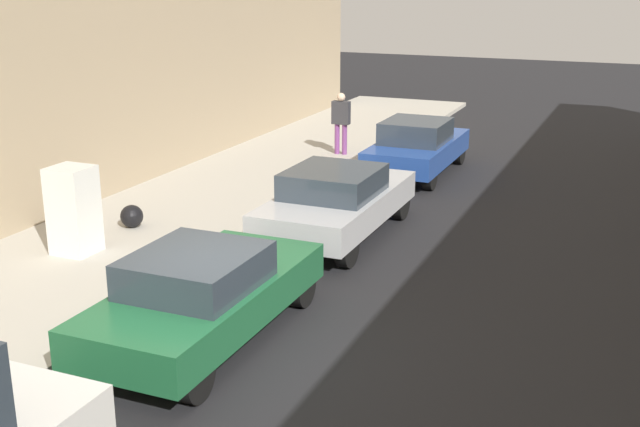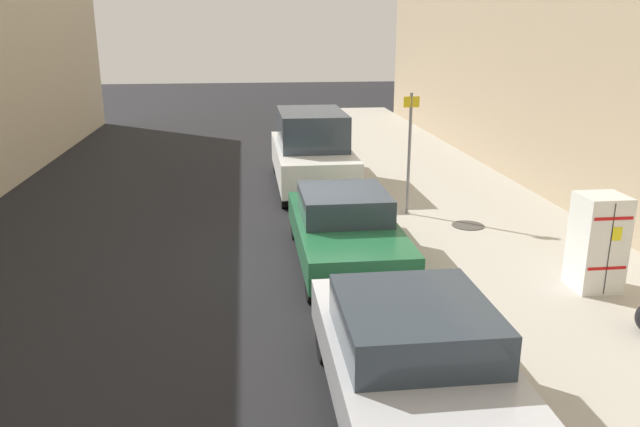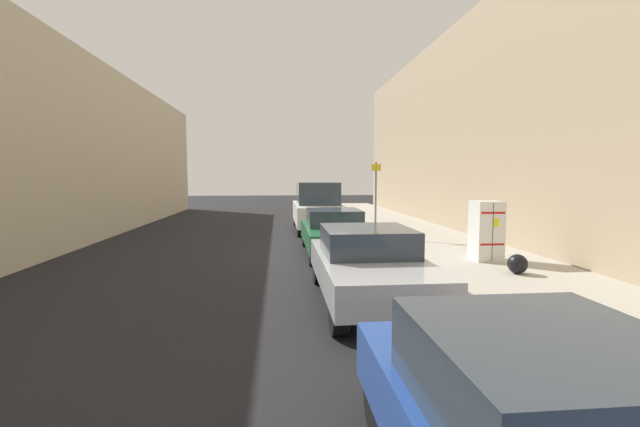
{
  "view_description": "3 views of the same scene",
  "coord_description": "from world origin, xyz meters",
  "views": [
    {
      "loc": [
        5.02,
        -8.74,
        5.08
      ],
      "look_at": [
        -0.6,
        4.46,
        0.71
      ],
      "focal_mm": 45.0,
      "sensor_mm": 36.0,
      "label": 1
    },
    {
      "loc": [
        1.19,
        11.23,
        4.32
      ],
      "look_at": [
        -0.14,
        0.13,
        0.96
      ],
      "focal_mm": 35.0,
      "sensor_mm": 36.0,
      "label": 2
    },
    {
      "loc": [
        1.09,
        13.15,
        2.41
      ],
      "look_at": [
        0.03,
        2.13,
        1.43
      ],
      "focal_mm": 24.0,
      "sensor_mm": 36.0,
      "label": 3
    }
  ],
  "objects": [
    {
      "name": "parked_sedan_green",
      "position": [
        -0.59,
        0.25,
        0.71
      ],
      "size": [
        1.82,
        4.31,
        1.37
      ],
      "color": "#1E6038",
      "rests_on": "ground"
    },
    {
      "name": "sidewalk_slab",
      "position": [
        -4.09,
        0.0,
        0.07
      ],
      "size": [
        4.4,
        44.0,
        0.14
      ],
      "primitive_type": "cube",
      "color": "#B2ADA0",
      "rests_on": "ground"
    },
    {
      "name": "street_sign_post",
      "position": [
        -2.48,
        -2.36,
        1.68
      ],
      "size": [
        0.36,
        0.07,
        2.78
      ],
      "color": "slate",
      "rests_on": "sidewalk_slab"
    },
    {
      "name": "manhole_cover",
      "position": [
        -3.57,
        -1.27,
        0.14
      ],
      "size": [
        0.7,
        0.7,
        0.02
      ],
      "primitive_type": "cylinder",
      "color": "#47443F",
      "rests_on": "sidewalk_slab"
    },
    {
      "name": "parked_van_white",
      "position": [
        -0.59,
        -5.6,
        1.05
      ],
      "size": [
        1.98,
        5.07,
        2.13
      ],
      "color": "silver",
      "rests_on": "ground"
    },
    {
      "name": "discarded_refrigerator",
      "position": [
        -4.46,
        2.22,
        0.94
      ],
      "size": [
        0.72,
        0.7,
        1.6
      ],
      "color": "white",
      "rests_on": "sidewalk_slab"
    },
    {
      "name": "parked_sedan_silver",
      "position": [
        -0.59,
        5.29,
        0.74
      ],
      "size": [
        1.88,
        4.35,
        1.41
      ],
      "color": "silver",
      "rests_on": "ground"
    },
    {
      "name": "ground_plane",
      "position": [
        0.0,
        0.0,
        0.0
      ],
      "size": [
        80.0,
        80.0,
        0.0
      ],
      "primitive_type": "plane",
      "color": "black"
    }
  ]
}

